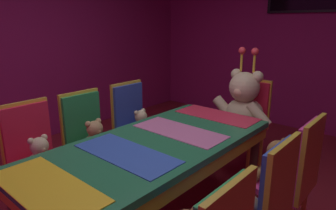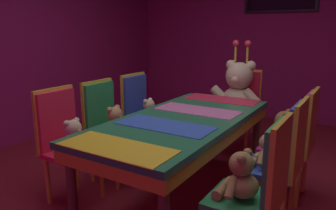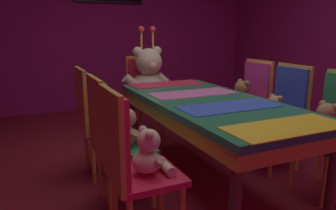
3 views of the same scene
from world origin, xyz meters
The scene contains 15 objects.
wall_back centered at (0.00, 3.20, 1.40)m, with size 5.20×0.12×2.80m, color #8C1959.
wall_left centered at (-2.60, 0.00, 1.40)m, with size 0.12×6.40×2.80m, color #8C1959.
banquet_table centered at (0.00, 0.00, 0.65)m, with size 0.90×2.02×0.75m.
chair_left_0 centered at (-0.88, -0.53, 0.60)m, with size 0.42×0.41×0.98m.
teddy_left_0 centered at (-0.74, -0.53, 0.58)m, with size 0.23×0.30×0.28m.
chair_left_1 centered at (-0.86, -0.03, 0.60)m, with size 0.42×0.41×0.98m.
teddy_left_1 centered at (-0.72, -0.03, 0.59)m, with size 0.24×0.31×0.30m.
chair_left_2 centered at (-0.86, 0.55, 0.60)m, with size 0.42×0.41×0.98m.
teddy_left_2 centered at (-0.72, 0.55, 0.57)m, with size 0.22×0.28×0.26m.
chair_right_1 centered at (0.86, 0.02, 0.60)m, with size 0.42×0.41×0.98m.
teddy_right_1 centered at (0.72, 0.02, 0.57)m, with size 0.21×0.27×0.26m.
chair_right_2 centered at (0.87, 0.53, 0.60)m, with size 0.42×0.41×0.98m.
teddy_right_2 centered at (0.72, 0.53, 0.60)m, with size 0.27×0.35×0.33m.
throne_chair centered at (0.00, 1.54, 0.60)m, with size 0.41×0.42×0.98m.
king_teddy_bear centered at (0.00, 1.37, 0.74)m, with size 0.69×0.53×0.89m.
Camera 1 is at (1.43, -1.49, 1.60)m, focal length 31.90 mm.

